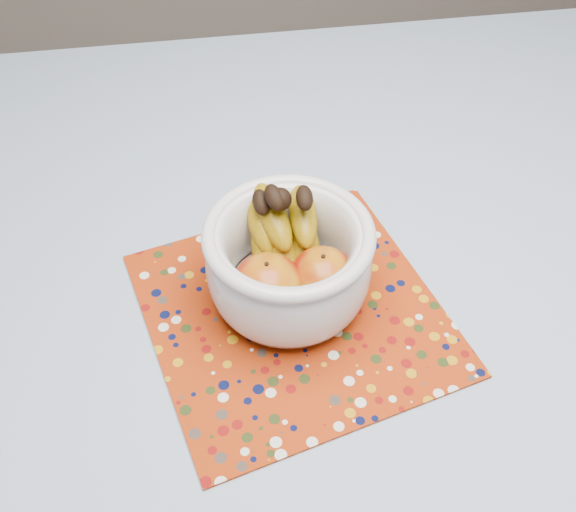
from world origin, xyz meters
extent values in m
cube|color=brown|center=(0.00, 0.00, 0.73)|extent=(1.20, 1.20, 0.04)
cylinder|color=brown|center=(-0.53, 0.53, 0.35)|extent=(0.06, 0.06, 0.71)
cylinder|color=brown|center=(0.53, 0.53, 0.35)|extent=(0.06, 0.06, 0.71)
cube|color=slate|center=(0.00, 0.00, 0.76)|extent=(1.32, 1.32, 0.01)
cube|color=maroon|center=(-0.10, -0.02, 0.76)|extent=(0.42, 0.42, 0.00)
cylinder|color=silver|center=(-0.10, 0.01, 0.77)|extent=(0.10, 0.10, 0.01)
cylinder|color=silver|center=(-0.10, 0.01, 0.78)|extent=(0.15, 0.15, 0.01)
torus|color=silver|center=(-0.10, 0.01, 0.88)|extent=(0.20, 0.20, 0.02)
ellipsoid|color=maroon|center=(-0.13, -0.02, 0.82)|extent=(0.08, 0.08, 0.07)
ellipsoid|color=maroon|center=(-0.07, -0.01, 0.82)|extent=(0.08, 0.08, 0.07)
sphere|color=black|center=(-0.11, 0.05, 0.89)|extent=(0.03, 0.03, 0.03)
camera|label=1|loc=(-0.18, -0.52, 1.42)|focal=42.00mm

